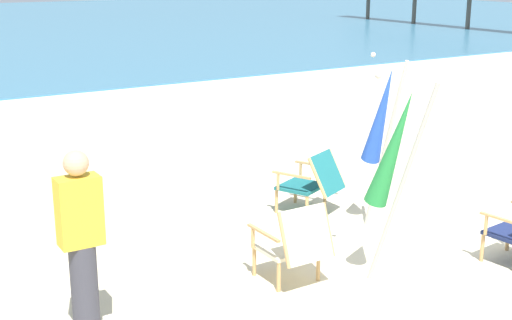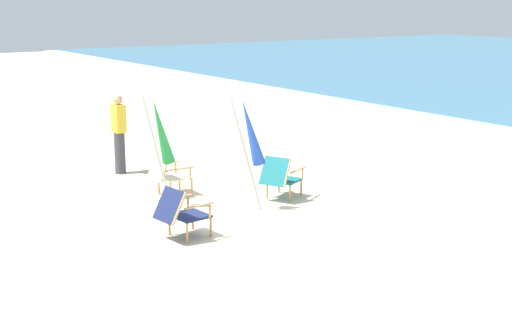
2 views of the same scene
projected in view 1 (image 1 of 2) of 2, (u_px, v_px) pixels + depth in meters
The scene contains 7 objects.
ground_plane at pixel (443, 249), 7.77m from camera, with size 80.00×80.00×0.00m, color beige.
surf_band at pixel (99, 95), 16.62m from camera, with size 80.00×1.10×0.06m, color white.
beach_chair_back_left at pixel (295, 242), 6.82m from camera, with size 0.60×0.68×0.82m.
beach_chair_front_left at pixel (313, 180), 8.77m from camera, with size 0.83×0.91×0.79m.
umbrella_furled_blue at pixel (381, 117), 7.99m from camera, with size 0.25×0.69×2.05m.
umbrella_furled_green at pixel (394, 151), 6.56m from camera, with size 0.38×0.70×2.05m.
person_near_chairs at pixel (82, 247), 5.64m from camera, with size 0.34×0.22×1.63m.
Camera 1 is at (-5.55, -5.07, 3.01)m, focal length 50.00 mm.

